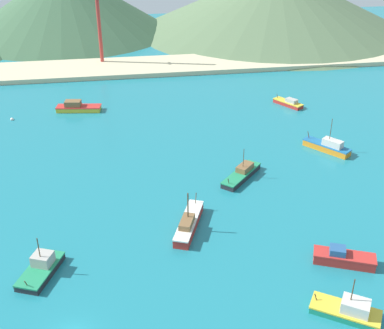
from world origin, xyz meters
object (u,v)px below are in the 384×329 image
fishing_boat_5 (348,310)px  radio_tower (98,10)px  fishing_boat_3 (343,258)px  fishing_boat_8 (189,223)px  fishing_boat_4 (41,268)px  fishing_boat_0 (242,174)px  fishing_boat_7 (78,107)px  fishing_boat_1 (289,103)px  fishing_boat_2 (328,146)px  buoy_0 (12,119)px

fishing_boat_5 → radio_tower: radio_tower is taller
fishing_boat_3 → fishing_boat_8: size_ratio=0.77×
radio_tower → fishing_boat_4: bearing=-95.1°
fishing_boat_0 → fishing_boat_4: size_ratio=1.10×
fishing_boat_5 → fishing_boat_7: (-32.91, 68.22, -0.03)m
fishing_boat_0 → fishing_boat_3: (7.46, -24.01, 0.12)m
fishing_boat_1 → fishing_boat_7: 47.98m
fishing_boat_1 → fishing_boat_2: fishing_boat_2 is taller
fishing_boat_4 → fishing_boat_1: bearing=45.3°
fishing_boat_1 → fishing_boat_5: size_ratio=0.90×
fishing_boat_1 → fishing_boat_2: (-0.40, -23.45, 0.29)m
fishing_boat_0 → fishing_boat_4: 36.89m
fishing_boat_0 → fishing_boat_2: size_ratio=1.03×
fishing_boat_1 → fishing_boat_3: fishing_boat_3 is taller
fishing_boat_0 → radio_tower: bearing=108.6°
fishing_boat_3 → radio_tower: 99.21m
buoy_0 → fishing_boat_8: bearing=-55.3°
fishing_boat_2 → fishing_boat_3: size_ratio=1.06×
fishing_boat_0 → radio_tower: (-23.24, 69.21, 14.63)m
fishing_boat_2 → fishing_boat_4: size_ratio=1.06×
fishing_boat_4 → radio_tower: radio_tower is taller
fishing_boat_2 → fishing_boat_5: bearing=-109.8°
fishing_boat_7 → buoy_0: (-13.80, -3.10, -0.71)m
fishing_boat_0 → fishing_boat_8: size_ratio=0.84×
fishing_boat_8 → fishing_boat_3: bearing=-30.1°
fishing_boat_0 → fishing_boat_2: bearing=21.6°
fishing_boat_0 → fishing_boat_1: bearing=58.4°
fishing_boat_1 → fishing_boat_7: fishing_boat_7 is taller
fishing_boat_4 → fishing_boat_5: 37.56m
fishing_boat_3 → radio_tower: size_ratio=0.27×
fishing_boat_5 → fishing_boat_8: fishing_boat_8 is taller
fishing_boat_8 → fishing_boat_1: bearing=55.6°
fishing_boat_7 → buoy_0: bearing=-167.3°
fishing_boat_7 → radio_tower: 37.25m
fishing_boat_3 → fishing_boat_2: bearing=70.6°
fishing_boat_1 → fishing_boat_3: 55.96m
fishing_boat_5 → fishing_boat_8: bearing=127.8°
fishing_boat_0 → fishing_boat_7: bearing=129.2°
radio_tower → fishing_boat_2: bearing=-56.0°
fishing_boat_4 → fishing_boat_7: 55.18m
fishing_boat_3 → fishing_boat_5: 9.47m
fishing_boat_1 → buoy_0: 61.58m
fishing_boat_7 → radio_tower: bearing=80.6°
fishing_boat_1 → radio_tower: bearing=137.6°
fishing_boat_1 → fishing_boat_2: bearing=-91.0°
fishing_boat_4 → radio_tower: (7.92, 88.97, 14.55)m
fishing_boat_3 → fishing_boat_5: fishing_boat_5 is taller
radio_tower → fishing_boat_1: bearing=-42.4°
fishing_boat_2 → buoy_0: bearing=157.8°
fishing_boat_1 → radio_tower: radio_tower is taller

